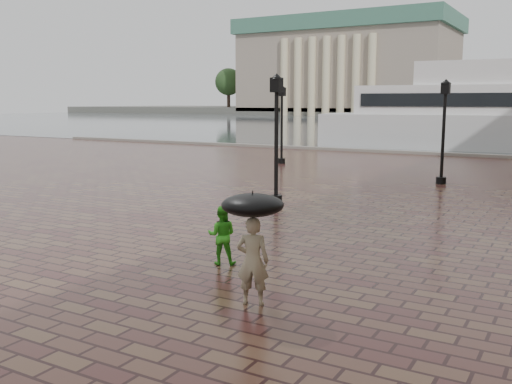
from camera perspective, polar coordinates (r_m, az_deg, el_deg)
ground at (r=9.08m, az=5.99°, el=-14.22°), size 300.00×300.00×0.00m
museum at (r=163.39m, az=9.17°, el=12.51°), size 57.00×32.50×26.00m
street_lamps at (r=25.76m, az=18.93°, el=5.74°), size 21.44×14.44×4.40m
adult_pedestrian at (r=10.12m, az=-0.34°, el=-6.91°), size 0.68×0.56×1.60m
child_pedestrian at (r=12.67m, az=-3.43°, el=-4.33°), size 0.79×0.72×1.32m
ferry_near at (r=46.92m, az=23.82°, el=7.17°), size 27.96×9.76×8.98m
umbrella at (r=9.90m, az=-0.34°, el=-1.30°), size 1.10×1.10×1.12m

